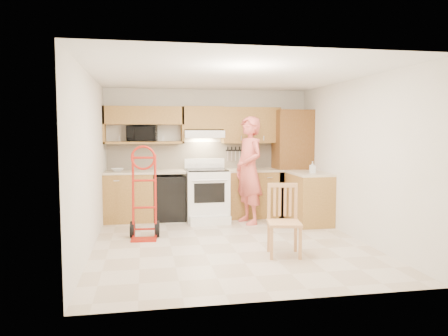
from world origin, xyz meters
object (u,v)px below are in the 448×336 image
object	(u,v)px
microwave	(142,134)
hand_truck	(144,197)
range	(207,190)
person	(249,170)
dining_chair	(284,220)

from	to	relation	value
microwave	hand_truck	bearing A→B (deg)	-81.67
range	hand_truck	bearing A→B (deg)	-134.48
microwave	range	size ratio (longest dim) A/B	0.47
microwave	range	bearing A→B (deg)	-9.70
microwave	person	bearing A→B (deg)	-13.37
dining_chair	person	bearing A→B (deg)	99.82
range	person	xyz separation A→B (m)	(0.72, -0.36, 0.40)
microwave	person	distance (m)	2.15
range	person	bearing A→B (deg)	-26.80
microwave	hand_truck	xyz separation A→B (m)	(0.02, -1.57, -0.98)
range	dining_chair	distance (m)	2.56
microwave	hand_truck	distance (m)	1.85
range	microwave	bearing A→B (deg)	162.57
hand_truck	person	bearing A→B (deg)	28.23
microwave	hand_truck	size ratio (longest dim) A/B	0.41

